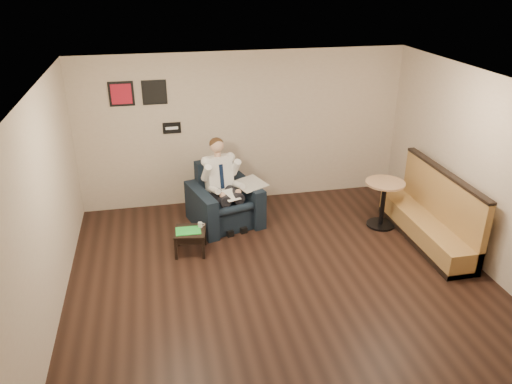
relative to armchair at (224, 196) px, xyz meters
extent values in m
plane|color=black|center=(0.52, -2.05, -0.52)|extent=(6.00, 6.00, 0.00)
cube|color=beige|center=(0.52, 0.95, 0.88)|extent=(6.00, 0.02, 2.80)
cube|color=beige|center=(0.52, -5.05, 0.88)|extent=(6.00, 0.02, 2.80)
cube|color=beige|center=(-2.48, -2.05, 0.88)|extent=(0.02, 6.00, 2.80)
cube|color=beige|center=(3.52, -2.05, 0.88)|extent=(0.02, 6.00, 2.80)
cube|color=white|center=(0.52, -2.05, 2.28)|extent=(6.00, 6.00, 0.02)
cube|color=black|center=(-0.78, 0.94, 0.98)|extent=(0.32, 0.02, 0.20)
cube|color=#B5162B|center=(-1.58, 0.94, 1.63)|extent=(0.42, 0.03, 0.42)
cube|color=black|center=(-1.03, 0.94, 1.63)|extent=(0.42, 0.03, 0.42)
cube|color=black|center=(0.00, 0.00, 0.00)|extent=(1.32, 1.32, 1.04)
cube|color=white|center=(0.07, -0.24, 0.12)|extent=(0.34, 0.40, 0.01)
cube|color=silver|center=(0.45, 0.01, 0.19)|extent=(0.61, 0.68, 0.01)
cube|color=black|center=(-0.68, -0.86, -0.33)|extent=(0.54, 0.54, 0.38)
cube|color=green|center=(-0.70, -0.87, -0.13)|extent=(0.39, 0.28, 0.01)
cylinder|color=white|center=(-0.51, -0.78, -0.09)|extent=(0.08, 0.08, 0.08)
cube|color=black|center=(-0.61, -0.73, -0.13)|extent=(0.13, 0.10, 0.01)
cube|color=#A1773E|center=(3.11, -1.28, 0.07)|extent=(0.55, 2.30, 1.18)
cylinder|color=tan|center=(2.64, -0.65, -0.11)|extent=(0.85, 0.85, 0.82)
camera|label=1|loc=(-1.08, -7.71, 3.62)|focal=35.00mm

